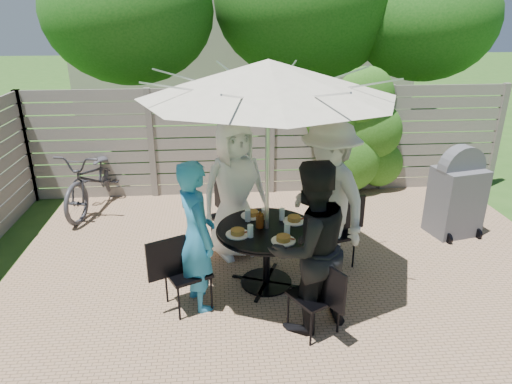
{
  "coord_description": "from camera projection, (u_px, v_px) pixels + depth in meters",
  "views": [
    {
      "loc": [
        -0.89,
        -4.42,
        3.0
      ],
      "look_at": [
        -0.48,
        0.33,
        1.09
      ],
      "focal_mm": 32.0,
      "sensor_mm": 36.0,
      "label": 1
    }
  ],
  "objects": [
    {
      "name": "backyard_envelope",
      "position": [
        247.0,
        24.0,
        13.83
      ],
      "size": [
        60.0,
        60.0,
        5.0
      ],
      "color": "#274E18",
      "rests_on": "ground"
    },
    {
      "name": "patio_table",
      "position": [
        267.0,
        245.0,
        5.17
      ],
      "size": [
        1.46,
        1.46,
        0.73
      ],
      "rotation": [
        0.0,
        0.0,
        0.4
      ],
      "color": "black",
      "rests_on": "ground"
    },
    {
      "name": "umbrella",
      "position": [
        268.0,
        79.0,
        4.48
      ],
      "size": [
        3.45,
        3.45,
        2.56
      ],
      "rotation": [
        0.0,
        0.0,
        0.4
      ],
      "color": "silver",
      "rests_on": "ground"
    },
    {
      "name": "chair_back",
      "position": [
        231.0,
        230.0,
        6.05
      ],
      "size": [
        0.6,
        0.71,
        0.94
      ],
      "rotation": [
        0.0,
        0.0,
        5.17
      ],
      "color": "black",
      "rests_on": "ground"
    },
    {
      "name": "person_back",
      "position": [
        235.0,
        190.0,
        5.71
      ],
      "size": [
        1.03,
        0.87,
        1.79
      ],
      "primitive_type": "imported",
      "rotation": [
        0.0,
        0.0,
        6.69
      ],
      "color": "white",
      "rests_on": "ground"
    },
    {
      "name": "chair_left",
      "position": [
        187.0,
        286.0,
        4.84
      ],
      "size": [
        0.67,
        0.56,
        0.88
      ],
      "rotation": [
        0.0,
        0.0,
        6.73
      ],
      "color": "black",
      "rests_on": "ground"
    },
    {
      "name": "person_left",
      "position": [
        196.0,
        237.0,
        4.69
      ],
      "size": [
        0.6,
        0.71,
        1.65
      ],
      "primitive_type": "imported",
      "rotation": [
        0.0,
        0.0,
        8.26
      ],
      "color": "teal",
      "rests_on": "ground"
    },
    {
      "name": "chair_front",
      "position": [
        314.0,
        310.0,
        4.48
      ],
      "size": [
        0.55,
        0.64,
        0.84
      ],
      "rotation": [
        0.0,
        0.0,
        2.08
      ],
      "color": "black",
      "rests_on": "ground"
    },
    {
      "name": "person_front",
      "position": [
        309.0,
        248.0,
        4.35
      ],
      "size": [
        1.05,
        0.95,
        1.77
      ],
      "primitive_type": "imported",
      "rotation": [
        0.0,
        0.0,
        3.54
      ],
      "color": "black",
      "rests_on": "ground"
    },
    {
      "name": "chair_right",
      "position": [
        334.0,
        246.0,
        5.68
      ],
      "size": [
        0.67,
        0.54,
        0.88
      ],
      "rotation": [
        0.0,
        0.0,
        3.47
      ],
      "color": "black",
      "rests_on": "ground"
    },
    {
      "name": "person_right",
      "position": [
        328.0,
        197.0,
        5.37
      ],
      "size": [
        1.12,
        1.39,
        1.88
      ],
      "primitive_type": "imported",
      "rotation": [
        0.0,
        0.0,
        5.11
      ],
      "color": "#B8B7B3",
      "rests_on": "ground"
    },
    {
      "name": "plate_back",
      "position": [
        252.0,
        214.0,
        5.37
      ],
      "size": [
        0.26,
        0.26,
        0.06
      ],
      "color": "white",
      "rests_on": "patio_table"
    },
    {
      "name": "plate_left",
      "position": [
        238.0,
        233.0,
        4.92
      ],
      "size": [
        0.26,
        0.26,
        0.06
      ],
      "color": "white",
      "rests_on": "patio_table"
    },
    {
      "name": "plate_front",
      "position": [
        283.0,
        239.0,
        4.78
      ],
      "size": [
        0.26,
        0.26,
        0.06
      ],
      "color": "white",
      "rests_on": "patio_table"
    },
    {
      "name": "plate_right",
      "position": [
        294.0,
        220.0,
        5.24
      ],
      "size": [
        0.26,
        0.26,
        0.06
      ],
      "color": "white",
      "rests_on": "patio_table"
    },
    {
      "name": "glass_back",
      "position": [
        248.0,
        215.0,
        5.23
      ],
      "size": [
        0.07,
        0.07,
        0.14
      ],
      "primitive_type": "cylinder",
      "color": "silver",
      "rests_on": "patio_table"
    },
    {
      "name": "glass_left",
      "position": [
        250.0,
        231.0,
        4.86
      ],
      "size": [
        0.07,
        0.07,
        0.14
      ],
      "primitive_type": "cylinder",
      "color": "silver",
      "rests_on": "patio_table"
    },
    {
      "name": "glass_front",
      "position": [
        287.0,
        230.0,
        4.89
      ],
      "size": [
        0.07,
        0.07,
        0.14
      ],
      "primitive_type": "cylinder",
      "color": "silver",
      "rests_on": "patio_table"
    },
    {
      "name": "glass_right",
      "position": [
        282.0,
        214.0,
        5.26
      ],
      "size": [
        0.07,
        0.07,
        0.14
      ],
      "primitive_type": "cylinder",
      "color": "silver",
      "rests_on": "patio_table"
    },
    {
      "name": "syrup_jug",
      "position": [
        260.0,
        221.0,
        5.07
      ],
      "size": [
        0.09,
        0.09,
        0.16
      ],
      "primitive_type": "cylinder",
      "color": "#59280C",
      "rests_on": "patio_table"
    },
    {
      "name": "coffee_cup",
      "position": [
        265.0,
        214.0,
        5.29
      ],
      "size": [
        0.08,
        0.08,
        0.12
      ],
      "primitive_type": "cylinder",
      "color": "#C6B293",
      "rests_on": "patio_table"
    },
    {
      "name": "bicycle",
      "position": [
        96.0,
        178.0,
        7.26
      ],
      "size": [
        1.08,
        2.04,
        1.02
      ],
      "primitive_type": "imported",
      "rotation": [
        0.0,
        0.0,
        -0.22
      ],
      "color": "#333338",
      "rests_on": "ground"
    },
    {
      "name": "bbq_grill",
      "position": [
        457.0,
        195.0,
        6.35
      ],
      "size": [
        0.73,
        0.62,
        1.31
      ],
      "rotation": [
        0.0,
        0.0,
        0.22
      ],
      "color": "#4F4F53",
      "rests_on": "ground"
    }
  ]
}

